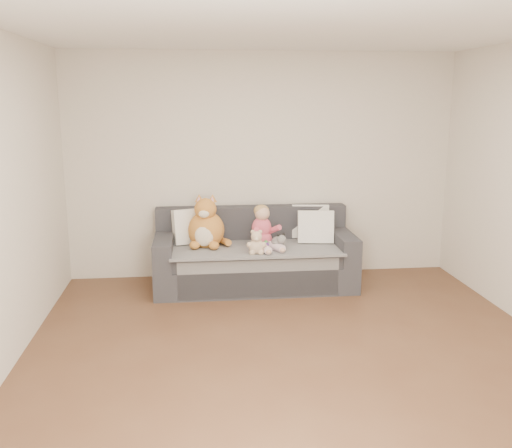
# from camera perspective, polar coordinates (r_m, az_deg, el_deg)

# --- Properties ---
(room_shell) EXTENTS (5.00, 5.00, 5.00)m
(room_shell) POSITION_cam_1_polar(r_m,az_deg,el_deg) (4.63, 3.70, 2.82)
(room_shell) COLOR brown
(room_shell) RESTS_ON ground
(sofa) EXTENTS (2.20, 0.94, 0.85)m
(sofa) POSITION_cam_1_polar(r_m,az_deg,el_deg) (6.42, -0.19, -3.47)
(sofa) COLOR #2C2D32
(sofa) RESTS_ON ground
(cushion_left) EXTENTS (0.46, 0.31, 0.40)m
(cushion_left) POSITION_cam_1_polar(r_m,az_deg,el_deg) (6.44, -6.41, -0.21)
(cushion_left) COLOR white
(cushion_left) RESTS_ON sofa
(cushion_right_back) EXTENTS (0.45, 0.25, 0.40)m
(cushion_right_back) POSITION_cam_1_polar(r_m,az_deg,el_deg) (6.69, 5.44, 0.28)
(cushion_right_back) COLOR white
(cushion_right_back) RESTS_ON sofa
(cushion_right_front) EXTENTS (0.42, 0.23, 0.38)m
(cushion_right_front) POSITION_cam_1_polar(r_m,az_deg,el_deg) (6.46, 5.98, -0.27)
(cushion_right_front) COLOR white
(cushion_right_front) RESTS_ON sofa
(toddler) EXTENTS (0.34, 0.49, 0.48)m
(toddler) POSITION_cam_1_polar(r_m,az_deg,el_deg) (6.21, 0.73, -0.57)
(toddler) COLOR #CA475D
(toddler) RESTS_ON sofa
(plush_cat) EXTENTS (0.47, 0.41, 0.61)m
(plush_cat) POSITION_cam_1_polar(r_m,az_deg,el_deg) (6.27, -5.00, -0.27)
(plush_cat) COLOR #B85E28
(plush_cat) RESTS_ON sofa
(teddy_bear) EXTENTS (0.21, 0.16, 0.26)m
(teddy_bear) POSITION_cam_1_polar(r_m,az_deg,el_deg) (5.98, 0.05, -2.02)
(teddy_bear) COLOR tan
(teddy_bear) RESTS_ON sofa
(plush_cow) EXTENTS (0.16, 0.24, 0.19)m
(plush_cow) POSITION_cam_1_polar(r_m,az_deg,el_deg) (6.16, 2.30, -1.84)
(plush_cow) COLOR white
(plush_cow) RESTS_ON sofa
(sippy_cup) EXTENTS (0.10, 0.07, 0.11)m
(sippy_cup) POSITION_cam_1_polar(r_m,az_deg,el_deg) (6.16, 1.00, -2.05)
(sippy_cup) COLOR #5C3186
(sippy_cup) RESTS_ON sofa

